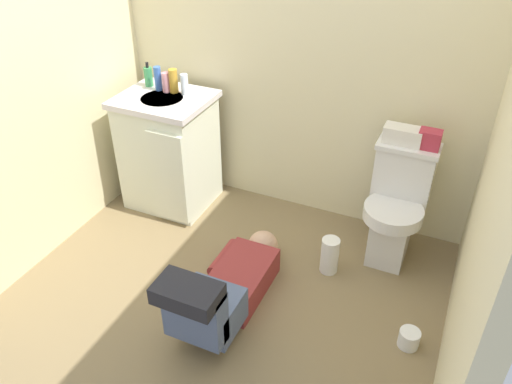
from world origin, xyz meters
The scene contains 17 objects.
ground_plane centered at (0.00, 0.00, -0.02)m, with size 2.91×2.98×0.04m, color olive.
wall_back centered at (0.00, 1.03, 1.20)m, with size 2.57×0.08×2.40m, color beige.
wall_left centered at (-1.25, 0.00, 1.20)m, with size 0.08×1.98×2.40m, color beige.
wall_right centered at (1.25, 0.00, 1.20)m, with size 0.08×1.98×2.40m, color beige.
toilet centered at (0.79, 0.71, 0.37)m, with size 0.36×0.46×0.75m.
vanity_cabinet centered at (-0.79, 0.66, 0.42)m, with size 0.60×0.53×0.82m.
faucet centered at (-0.79, 0.80, 0.87)m, with size 0.02×0.02×0.10m, color silver.
person_plumber centered at (0.06, -0.17, 0.18)m, with size 0.39×1.06×0.52m.
tissue_box centered at (0.74, 0.80, 0.80)m, with size 0.22×0.11×0.10m, color silver.
toiletry_bag centered at (0.89, 0.80, 0.81)m, with size 0.12×0.09×0.11m, color #B22D3F.
soap_dispenser centered at (-0.98, 0.78, 0.89)m, with size 0.06×0.06×0.17m.
bottle_blue centered at (-0.88, 0.75, 0.90)m, with size 0.05×0.05×0.16m, color #3A68BB.
bottle_pink centered at (-0.82, 0.75, 0.89)m, with size 0.05×0.05×0.13m, color pink.
bottle_amber centered at (-0.77, 0.76, 0.90)m, with size 0.06×0.06×0.16m, color gold.
bottle_clear centered at (-0.69, 0.76, 0.89)m, with size 0.05×0.05×0.14m, color silver.
paper_towel_roll centered at (0.49, 0.39, 0.12)m, with size 0.11×0.11×0.24m, color white.
toilet_paper_roll centered at (1.05, 0.01, 0.05)m, with size 0.11×0.11×0.10m, color white.
Camera 1 is at (1.05, -1.95, 2.18)m, focal length 35.96 mm.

